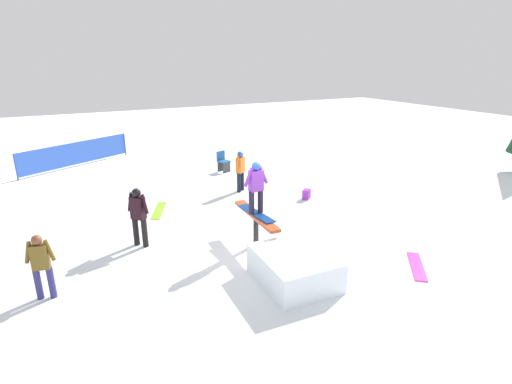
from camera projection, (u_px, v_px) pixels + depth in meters
ground_plane at (256, 245)px, 10.56m from camera, size 60.00×60.00×0.00m
rail_feature at (256, 219)px, 10.33m from camera, size 2.26×0.37×0.87m
snow_kicker_ramp at (294, 268)px, 8.73m from camera, size 1.86×1.57×0.68m
main_rider_on_rail at (256, 189)px, 10.06m from camera, size 1.47×0.71×1.39m
bystander_brown at (41, 263)px, 7.99m from camera, size 0.27×0.58×1.41m
bystander_orange at (240, 169)px, 14.52m from camera, size 0.46×0.55×1.50m
bystander_black at (138, 214)px, 10.23m from camera, size 0.54×0.49×1.58m
loose_snowboard_lime at (159, 210)px, 12.89m from camera, size 1.55×0.87×0.02m
loose_snowboard_magenta at (417, 266)px, 9.45m from camera, size 1.25×1.11×0.02m
folding_chair at (223, 162)px, 17.18m from camera, size 0.56×0.56×0.88m
backpack_on_snow at (306, 194)px, 13.91m from camera, size 0.36×0.37×0.34m
safety_fence at (76, 153)px, 17.92m from camera, size 2.64×4.71×1.10m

